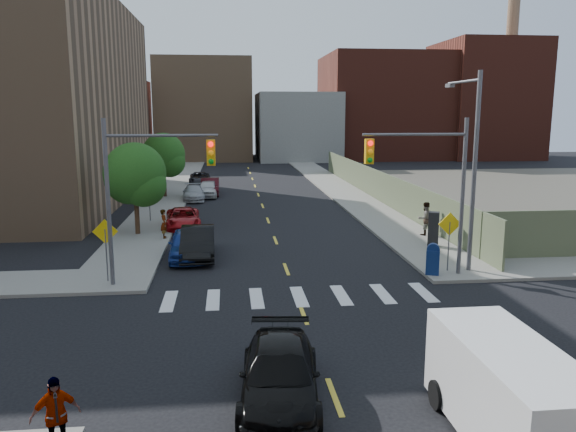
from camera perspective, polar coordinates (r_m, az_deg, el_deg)
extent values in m
plane|color=black|center=(18.82, 2.41, -12.10)|extent=(160.00, 160.00, 0.00)
cube|color=gray|center=(59.33, -11.05, 3.42)|extent=(3.50, 73.00, 0.15)
cube|color=gray|center=(60.01, 3.89, 3.67)|extent=(3.50, 73.00, 0.15)
cube|color=#626B4B|center=(47.17, 8.96, 3.12)|extent=(0.12, 44.00, 2.50)
cube|color=#595447|center=(56.70, 26.66, 2.12)|extent=(36.00, 42.00, 0.06)
cube|color=#592319|center=(89.31, -18.90, 9.20)|extent=(14.00, 18.00, 12.00)
cube|color=#8C6B4C|center=(89.23, -8.43, 10.61)|extent=(14.00, 16.00, 15.00)
cube|color=gray|center=(87.84, 0.84, 9.09)|extent=(12.00, 16.00, 10.00)
cube|color=#592319|center=(92.51, 9.49, 10.88)|extent=(18.00, 18.00, 16.00)
cube|color=#592319|center=(96.18, 19.23, 11.03)|extent=(14.00, 16.00, 18.00)
cylinder|color=#8C6B4C|center=(98.16, 21.59, 13.78)|extent=(1.80, 1.80, 28.00)
cylinder|color=#59595E|center=(23.97, -17.79, 1.06)|extent=(0.18, 0.18, 7.00)
cylinder|color=#59595E|center=(23.34, -12.71, 7.98)|extent=(4.50, 0.12, 0.12)
cube|color=#E5A50C|center=(23.24, -7.83, 6.40)|extent=(0.35, 0.30, 1.05)
cylinder|color=#59595E|center=(25.56, 17.29, 1.65)|extent=(0.18, 0.18, 7.00)
cylinder|color=#59595E|center=(24.49, 12.76, 8.08)|extent=(4.50, 0.12, 0.12)
cube|color=#E5A50C|center=(23.97, 8.25, 6.51)|extent=(0.35, 0.30, 1.05)
cylinder|color=#59595E|center=(26.17, 18.39, 3.99)|extent=(0.20, 0.20, 9.00)
cylinder|color=#59595E|center=(27.61, 17.41, 12.90)|extent=(0.12, 3.50, 0.12)
cube|color=#59595E|center=(29.08, 16.13, 12.62)|extent=(0.25, 0.60, 0.18)
cylinder|color=#59595E|center=(24.97, -17.94, -3.98)|extent=(0.06, 0.06, 2.40)
cube|color=yellow|center=(24.73, -18.09, -1.51)|extent=(1.06, 0.04, 1.06)
cylinder|color=#59595E|center=(26.33, 15.99, -3.14)|extent=(0.06, 0.06, 2.40)
cube|color=yellow|center=(26.10, 16.11, -0.79)|extent=(1.06, 0.04, 1.06)
cylinder|color=#59595E|center=(38.01, -13.87, 1.09)|extent=(0.06, 0.06, 2.40)
cube|color=yellow|center=(37.85, -13.95, 2.74)|extent=(1.06, 0.04, 1.06)
cylinder|color=#332114|center=(34.12, -15.09, 0.19)|extent=(0.28, 0.28, 2.64)
sphere|color=#174112|center=(33.79, -15.29, 4.19)|extent=(3.60, 3.60, 3.60)
sphere|color=#174112|center=(33.48, -14.47, 3.14)|extent=(2.64, 2.64, 2.64)
sphere|color=#174112|center=(34.29, -15.81, 3.55)|extent=(2.88, 2.88, 2.88)
cylinder|color=#332114|center=(48.83, -12.42, 3.34)|extent=(0.28, 0.28, 2.64)
sphere|color=#174112|center=(48.60, -12.53, 6.15)|extent=(3.60, 3.60, 3.60)
sphere|color=#174112|center=(48.29, -11.95, 5.43)|extent=(2.64, 2.64, 2.64)
sphere|color=#174112|center=(49.07, -12.93, 5.68)|extent=(2.88, 2.88, 2.88)
imported|color=navy|center=(28.39, -10.23, -2.85)|extent=(2.02, 4.48, 1.49)
imported|color=black|center=(28.54, -9.14, -2.68)|extent=(1.77, 4.76, 1.55)
imported|color=#A81016|center=(35.94, -10.61, -0.23)|extent=(2.50, 4.72, 1.26)
imported|color=#9B9EA3|center=(47.14, -9.57, 2.33)|extent=(2.00, 4.40, 1.25)
imported|color=silver|center=(48.86, -8.13, 2.77)|extent=(1.95, 4.32, 1.44)
imported|color=#390B11|center=(49.91, -7.92, 2.97)|extent=(1.58, 4.50, 1.48)
imported|color=black|center=(57.50, -8.97, 3.81)|extent=(2.17, 4.49, 1.23)
imported|color=black|center=(14.70, -0.84, -15.85)|extent=(2.46, 5.05, 1.41)
cube|color=white|center=(13.69, 21.52, -16.40)|extent=(1.94, 5.03, 2.13)
cube|color=black|center=(15.14, 18.16, -12.30)|extent=(1.79, 1.16, 0.87)
cylinder|color=black|center=(15.05, 15.02, -17.15)|extent=(0.27, 0.74, 0.74)
cylinder|color=black|center=(15.76, 21.53, -16.22)|extent=(0.27, 0.74, 0.74)
cube|color=navy|center=(25.67, 14.48, -4.56)|extent=(0.69, 0.61, 1.10)
cylinder|color=navy|center=(25.53, 14.54, -3.32)|extent=(0.62, 0.45, 0.56)
cube|color=black|center=(30.96, 14.56, -1.28)|extent=(0.68, 0.63, 1.85)
imported|color=gray|center=(32.65, -12.47, -0.77)|extent=(0.47, 0.65, 1.65)
imported|color=gray|center=(33.59, 13.75, -0.26)|extent=(1.09, 0.93, 1.94)
imported|color=gray|center=(13.31, -22.57, -18.24)|extent=(1.09, 0.80, 1.73)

